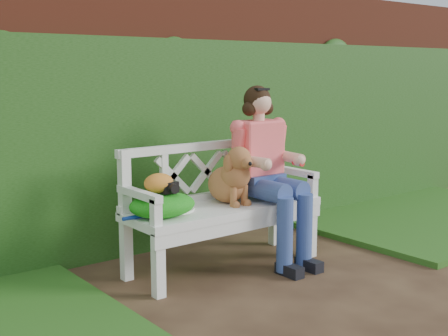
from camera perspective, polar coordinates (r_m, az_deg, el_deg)
ground at (r=3.95m, az=9.60°, el=-12.39°), size 60.00×60.00×0.00m
brick_wall at (r=5.15m, az=-5.90°, el=5.35°), size 10.00×0.30×2.20m
ivy_hedge at (r=4.99m, az=-4.50°, el=2.36°), size 10.00×0.18×1.70m
grass_right at (r=6.30m, az=18.36°, el=-4.26°), size 2.60×2.00×0.05m
garden_bench at (r=4.45m, az=0.00°, el=-6.49°), size 1.60×0.64×0.48m
seated_woman at (r=4.56m, az=3.64°, el=-0.94°), size 0.77×0.87×1.28m
dog at (r=4.39m, az=0.57°, el=-0.57°), size 0.38×0.46×0.44m
tennis_racket at (r=4.14m, az=-5.09°, el=-4.10°), size 0.62×0.36×0.03m
green_bag at (r=4.05m, az=-5.89°, el=-3.47°), size 0.53×0.45×0.16m
camera_item at (r=4.02m, az=-5.30°, el=-1.82°), size 0.12×0.09×0.08m
baseball_glove at (r=4.02m, az=-6.23°, el=-1.44°), size 0.21×0.16×0.13m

